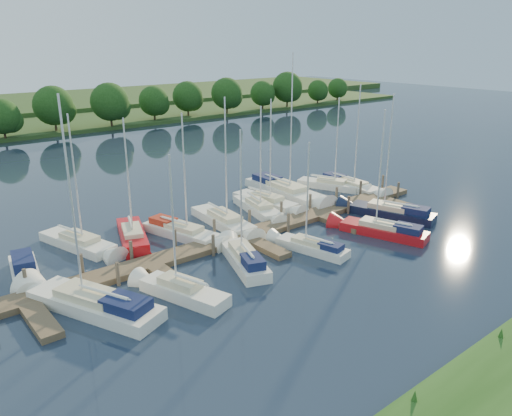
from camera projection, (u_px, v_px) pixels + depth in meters
ground at (316, 274)px, 32.83m from camera, size 260.00×260.00×0.00m
dock at (248, 239)px, 38.15m from camera, size 40.00×6.00×0.40m
mooring_pilings at (239, 230)px, 38.85m from camera, size 38.24×2.84×2.00m
far_shore at (12, 125)px, 87.94m from camera, size 180.00×30.00×0.60m
treeline at (52, 110)px, 79.40m from camera, size 144.71×8.72×8.22m
motorboat at (25, 272)px, 32.27m from camera, size 2.41×5.68×1.83m
sailboat_n_2 at (81, 245)px, 36.81m from camera, size 3.69×8.13×10.31m
sailboat_n_3 at (133, 237)px, 38.25m from camera, size 3.89×7.68×9.76m
sailboat_n_4 at (183, 233)px, 38.85m from camera, size 3.64×7.93×10.06m
sailboat_n_5 at (225, 223)px, 41.20m from camera, size 2.55×8.63×10.94m
sailboat_n_6 at (259, 210)px, 44.33m from camera, size 3.17×7.73×9.83m
sailboat_n_7 at (268, 203)px, 46.07m from camera, size 2.63×8.01×10.23m
sailboat_n_8 at (287, 192)px, 49.27m from camera, size 3.00×11.18×14.06m
sailboat_n_9 at (332, 186)px, 51.47m from camera, size 4.18×7.44×9.66m
sailboat_n_10 at (351, 186)px, 51.45m from camera, size 2.38×8.73×10.93m
sailboat_s_0 at (90, 304)px, 28.45m from camera, size 5.60×9.75×12.58m
sailboat_s_1 at (180, 293)px, 29.84m from camera, size 3.35×6.93×9.15m
sailboat_s_2 at (244, 260)px, 34.16m from camera, size 3.78×7.37×9.69m
sailboat_s_3 at (310, 247)px, 36.32m from camera, size 2.75×6.54×8.32m
sailboat_s_4 at (381, 231)px, 39.32m from camera, size 3.86×7.94×10.18m
sailboat_s_5 at (389, 213)px, 43.30m from camera, size 4.17×8.50×10.90m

